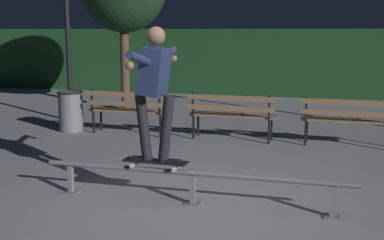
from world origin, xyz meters
name	(u,v)px	position (x,y,z in m)	size (l,w,h in m)	color
ground_plane	(191,206)	(0.00, 0.00, 0.00)	(90.00, 90.00, 0.00)	gray
hedge_backdrop	(282,62)	(0.00, 10.62, 1.02)	(24.00, 1.20, 2.05)	#193D1E
grind_rail	(192,179)	(0.00, 0.08, 0.31)	(3.71, 0.18, 0.40)	slate
skateboard	(155,162)	(-0.46, 0.08, 0.48)	(0.79, 0.23, 0.09)	black
skateboarder	(154,83)	(-0.45, 0.08, 1.41)	(0.62, 1.41, 1.56)	black
park_bench_leftmost	(128,107)	(-2.28, 3.59, 0.54)	(1.61, 0.46, 0.88)	black
park_bench_left_center	(231,112)	(-0.23, 3.59, 0.54)	(1.61, 0.46, 0.88)	black
park_bench_right_center	(348,117)	(1.81, 3.59, 0.54)	(1.61, 0.46, 0.88)	black
lamp_post_left	(67,8)	(-4.08, 4.64, 2.48)	(0.32, 0.32, 3.90)	black
trash_can	(71,111)	(-3.52, 3.63, 0.41)	(0.52, 0.52, 0.80)	slate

